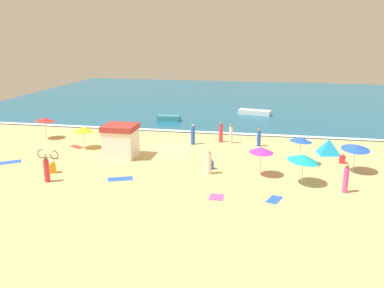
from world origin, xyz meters
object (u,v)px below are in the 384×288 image
Objects in this scene: lifeguard_cabana at (121,141)px; beachgoer_4 at (259,138)px; beach_umbrella_5 at (83,129)px; beachgoer_5 at (342,159)px; beachgoer_0 at (53,167)px; parked_bicycle at (48,154)px; small_boat_1 at (255,112)px; beach_umbrella_2 at (45,120)px; beach_umbrella_1 at (301,139)px; beachgoer_6 at (193,135)px; beach_umbrella_0 at (356,147)px; beachgoer_2 at (209,163)px; beachgoer_7 at (346,179)px; beachgoer_8 at (231,134)px; beachgoer_9 at (47,170)px; small_boat_0 at (169,118)px; beach_umbrella_4 at (303,158)px; beachgoer_3 at (210,164)px; beachgoer_1 at (221,133)px; beach_tent at (329,146)px; beach_umbrella_3 at (261,150)px.

beachgoer_4 is (10.64, 5.28, -0.57)m from lifeguard_cabana.
beachgoer_4 is at bearing 13.67° from beach_umbrella_5.
beachgoer_0 is at bearing -162.98° from beachgoer_5.
small_boat_1 is (15.16, 20.61, -0.01)m from parked_bicycle.
beach_umbrella_2 is 5.52m from beach_umbrella_5.
lifeguard_cabana reaches higher than beach_umbrella_1.
beachgoer_6 is (-12.15, 3.09, 0.52)m from beachgoer_5.
lifeguard_cabana is at bearing 178.67° from beach_umbrella_0.
beachgoer_0 is at bearing -169.98° from beachgoer_2.
beachgoer_4 reaches higher than beachgoer_0.
lifeguard_cabana reaches higher than beachgoer_7.
beach_umbrella_1 is at bearing -163.55° from beachgoer_5.
parked_bicycle is 1.15× the size of beachgoer_4.
beachgoer_8 reaches higher than beachgoer_4.
beachgoer_8 is (17.09, 1.65, -0.98)m from beach_umbrella_2.
beachgoer_9 is (1.17, -8.05, -0.85)m from beach_umbrella_5.
beachgoer_9 reaches higher than beachgoer_8.
small_boat_0 is (0.42, 13.65, -0.94)m from lifeguard_cabana.
beachgoer_4 is at bearing 120.07° from beachgoer_7.
beachgoer_8 is 0.99× the size of beachgoer_9.
beachgoer_9 reaches higher than parked_bicycle.
beach_umbrella_0 is 13.64m from beachgoer_6.
small_boat_0 is 10.69m from small_boat_1.
beach_umbrella_2 is 1.01× the size of beach_umbrella_4.
parked_bicycle is at bearing -163.94° from lifeguard_cabana.
beach_umbrella_1 reaches higher than small_boat_1.
beach_umbrella_4 reaches higher than beach_umbrella_5.
small_boat_1 is (9.66, 19.03, -0.96)m from lifeguard_cabana.
beach_umbrella_0 is 2.99× the size of beachgoer_3.
beach_umbrella_2 reaches higher than beachgoer_4.
lifeguard_cabana is 13.87m from beach_umbrella_1.
lifeguard_cabana reaches higher than beachgoer_1.
beach_tent is 8.49m from beachgoer_7.
beach_umbrella_1 is 1.14× the size of beach_umbrella_5.
beach_umbrella_4 is 1.46× the size of beachgoer_2.
beach_umbrella_5 is 1.22× the size of beachgoer_4.
beachgoer_8 is at bearing 42.03° from beachgoer_0.
beach_umbrella_5 is 12.01m from beachgoer_1.
beachgoer_7 is (5.26, -2.07, -1.01)m from beach_umbrella_3.
beachgoer_1 is 1.03× the size of beachgoer_7.
beach_umbrella_1 is 4.21m from beach_umbrella_4.
beach_umbrella_2 is 1.29× the size of beach_umbrella_5.
beachgoer_7 is (20.26, -6.21, -0.83)m from beach_umbrella_5.
beach_umbrella_2 is 1.37× the size of parked_bicycle.
parked_bicycle is at bearing -171.86° from beachgoer_5.
small_boat_1 is at bearing 100.28° from beach_umbrella_4.
lifeguard_cabana is 0.65× the size of small_boat_1.
beachgoer_3 is 0.53× the size of beachgoer_4.
beachgoer_1 is 8.70m from beachgoer_2.
parked_bicycle is 22.76m from beachgoer_5.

